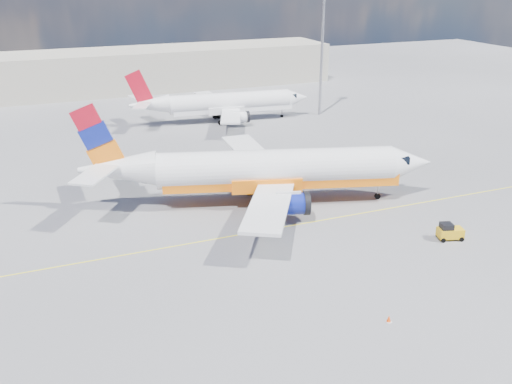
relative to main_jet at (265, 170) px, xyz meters
name	(u,v)px	position (x,y,z in m)	size (l,w,h in m)	color
ground	(302,239)	(-0.06, -9.19, -3.78)	(240.00, 240.00, 0.00)	#59595E
taxi_line	(289,226)	(-0.06, -6.19, -3.77)	(70.00, 0.15, 0.01)	#FFF01A
terminal_main	(163,68)	(4.94, 65.81, 0.22)	(70.00, 14.00, 8.00)	#B3AD9A
main_jet	(265,170)	(0.00, 0.00, 0.00)	(37.46, 28.55, 11.33)	white
second_jet	(224,103)	(7.38, 34.28, -0.78)	(29.71, 23.36, 9.01)	white
gse_tug	(450,232)	(12.52, -14.34, -3.01)	(2.52, 1.93, 1.62)	black
traffic_cone	(389,319)	(-0.27, -23.43, -3.52)	(0.38, 0.38, 0.53)	white
floodlight_mast	(322,37)	(23.95, 32.67, 9.14)	(1.57, 1.57, 21.54)	#9999A1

